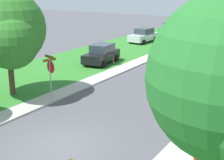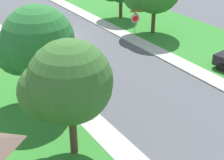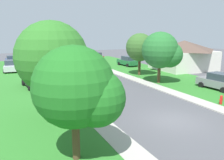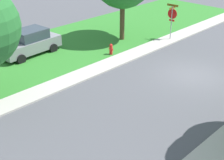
% 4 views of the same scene
% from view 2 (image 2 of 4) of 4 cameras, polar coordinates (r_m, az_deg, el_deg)
% --- Properties ---
extents(ground_plane, '(120.00, 120.00, 0.00)m').
position_cam_2_polar(ground_plane, '(31.46, -7.92, 7.29)').
color(ground_plane, '#4C4C51').
extents(sidewalk_east, '(1.40, 56.00, 0.10)m').
position_cam_2_polar(sidewalk_east, '(19.81, -5.27, -5.10)').
color(sidewalk_east, '#ADA89E').
rests_on(sidewalk_east, ground).
extents(sidewalk_west, '(1.40, 56.00, 0.10)m').
position_cam_2_polar(sidewalk_west, '(24.91, 14.21, 1.28)').
color(sidewalk_west, '#ADA89E').
rests_on(sidewalk_west, ground).
extents(stop_sign_far_corner, '(0.90, 0.90, 2.77)m').
position_cam_2_polar(stop_sign_far_corner, '(29.37, 3.88, 9.92)').
color(stop_sign_far_corner, '#9E9EA3').
rests_on(stop_sign_far_corner, ground).
extents(tree_corner_large, '(4.05, 3.77, 5.74)m').
position_cam_2_polar(tree_corner_large, '(14.82, -8.01, -0.72)').
color(tree_corner_large, '#4C3823').
rests_on(tree_corner_large, ground).
extents(tree_sidewalk_mid, '(4.44, 4.13, 5.94)m').
position_cam_2_polar(tree_sidewalk_mid, '(19.54, -13.02, 5.91)').
color(tree_sidewalk_mid, '#4C3823').
rests_on(tree_sidewalk_mid, ground).
extents(fire_hydrant, '(0.38, 0.22, 0.83)m').
position_cam_2_polar(fire_hydrant, '(28.62, -17.50, 5.14)').
color(fire_hydrant, red).
rests_on(fire_hydrant, ground).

